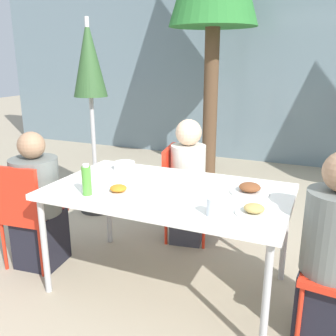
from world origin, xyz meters
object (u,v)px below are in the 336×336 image
chair_left (26,209)px  closed_umbrella (90,71)px  bottle (87,180)px  salad_bowl (124,165)px  person_far (188,184)px  person_left (38,205)px  chair_far (180,186)px  drinking_cup (213,207)px  person_right (333,256)px

chair_left → closed_umbrella: 1.57m
bottle → salad_bowl: (-0.07, 0.62, -0.07)m
closed_umbrella → bottle: closed_umbrella is taller
person_far → bottle: person_far is taller
person_left → salad_bowl: bearing=30.9°
closed_umbrella → chair_far: bearing=-12.8°
closed_umbrella → person_far: bearing=-13.5°
person_left → bottle: size_ratio=5.21×
person_left → drinking_cup: bearing=-13.6°
bottle → person_right: bearing=7.7°
person_right → closed_umbrella: 2.78m
person_right → drinking_cup: person_right is taller
chair_left → person_right: (2.18, 0.09, 0.04)m
chair_far → chair_left: bearing=-52.7°
chair_left → salad_bowl: size_ratio=5.04×
drinking_cup → chair_far: bearing=120.3°
person_left → drinking_cup: (1.48, -0.19, 0.30)m
person_left → drinking_cup: person_left is taller
person_right → chair_far: person_right is taller
person_right → person_far: size_ratio=1.03×
chair_left → drinking_cup: (1.52, -0.11, 0.30)m
bottle → closed_umbrella: bearing=122.8°
person_left → person_right: size_ratio=0.95×
person_left → closed_umbrella: closed_umbrella is taller
person_far → drinking_cup: 1.20m
person_far → chair_far: bearing=-121.9°
person_left → person_right: 2.14m
person_right → chair_far: bearing=-28.4°
person_right → closed_umbrella: bearing=-19.4°
person_left → person_right: person_right is taller
chair_left → person_left: size_ratio=0.79×
chair_far → person_far: size_ratio=0.77×
closed_umbrella → bottle: 1.69m
chair_far → drinking_cup: size_ratio=8.32×
bottle → chair_left: bearing=170.5°
person_far → bottle: (-0.32, -1.04, 0.31)m
person_far → drinking_cup: size_ratio=10.84×
person_far → person_right: bearing=45.4°
closed_umbrella → drinking_cup: 2.26m
chair_left → person_right: bearing=-3.8°
person_right → closed_umbrella: size_ratio=0.57×
chair_left → drinking_cup: chair_left is taller
closed_umbrella → chair_left: bearing=-81.4°
chair_left → chair_far: 1.32m
person_right → salad_bowl: person_right is taller
drinking_cup → closed_umbrella: bearing=142.4°
closed_umbrella → drinking_cup: size_ratio=19.33×
drinking_cup → person_far: bearing=117.5°
person_far → closed_umbrella: (-1.17, 0.28, 0.95)m
person_far → drinking_cup: (0.54, -1.03, 0.26)m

